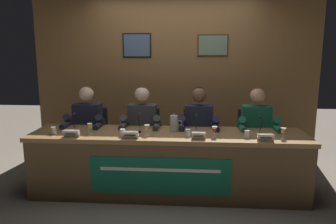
% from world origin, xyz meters
% --- Properties ---
extents(ground_plane, '(12.00, 12.00, 0.00)m').
position_xyz_m(ground_plane, '(0.00, 0.00, 0.00)').
color(ground_plane, gray).
extents(wall_back_panelled, '(4.44, 0.14, 2.60)m').
position_xyz_m(wall_back_panelled, '(-0.00, 1.45, 1.30)').
color(wall_back_panelled, brown).
rests_on(wall_back_panelled, ground_plane).
extents(conference_table, '(3.24, 0.74, 0.74)m').
position_xyz_m(conference_table, '(-0.00, -0.11, 0.51)').
color(conference_table, olive).
rests_on(conference_table, ground_plane).
extents(chair_far_left, '(0.44, 0.45, 0.92)m').
position_xyz_m(chair_far_left, '(-1.10, 0.55, 0.45)').
color(chair_far_left, black).
rests_on(chair_far_left, ground_plane).
extents(panelist_far_left, '(0.51, 0.48, 1.25)m').
position_xyz_m(panelist_far_left, '(-1.10, 0.35, 0.73)').
color(panelist_far_left, black).
rests_on(panelist_far_left, ground_plane).
extents(nameplate_far_left, '(0.18, 0.06, 0.08)m').
position_xyz_m(nameplate_far_left, '(-1.07, -0.26, 0.78)').
color(nameplate_far_left, white).
rests_on(nameplate_far_left, conference_table).
extents(juice_glass_far_left, '(0.06, 0.06, 0.12)m').
position_xyz_m(juice_glass_far_left, '(-0.90, -0.11, 0.83)').
color(juice_glass_far_left, white).
rests_on(juice_glass_far_left, conference_table).
extents(water_cup_far_left, '(0.06, 0.06, 0.08)m').
position_xyz_m(water_cup_far_left, '(-1.32, -0.15, 0.78)').
color(water_cup_far_left, silver).
rests_on(water_cup_far_left, conference_table).
extents(microphone_far_left, '(0.06, 0.17, 0.22)m').
position_xyz_m(microphone_far_left, '(-1.15, -0.01, 0.82)').
color(microphone_far_left, black).
rests_on(microphone_far_left, conference_table).
extents(chair_center_left, '(0.44, 0.45, 0.92)m').
position_xyz_m(chair_center_left, '(-0.37, 0.55, 0.45)').
color(chair_center_left, black).
rests_on(chair_center_left, ground_plane).
extents(panelist_center_left, '(0.51, 0.48, 1.25)m').
position_xyz_m(panelist_center_left, '(-0.37, 0.35, 0.73)').
color(panelist_center_left, black).
rests_on(panelist_center_left, ground_plane).
extents(nameplate_center_left, '(0.18, 0.06, 0.08)m').
position_xyz_m(nameplate_center_left, '(-0.40, -0.27, 0.78)').
color(nameplate_center_left, white).
rests_on(nameplate_center_left, conference_table).
extents(juice_glass_center_left, '(0.06, 0.06, 0.12)m').
position_xyz_m(juice_glass_center_left, '(-0.23, -0.14, 0.83)').
color(juice_glass_center_left, white).
rests_on(juice_glass_center_left, conference_table).
extents(water_cup_center_left, '(0.06, 0.06, 0.08)m').
position_xyz_m(water_cup_center_left, '(-0.50, -0.20, 0.78)').
color(water_cup_center_left, silver).
rests_on(water_cup_center_left, conference_table).
extents(microphone_center_left, '(0.06, 0.17, 0.22)m').
position_xyz_m(microphone_center_left, '(-0.35, 0.03, 0.82)').
color(microphone_center_left, black).
rests_on(microphone_center_left, conference_table).
extents(chair_center_right, '(0.44, 0.45, 0.92)m').
position_xyz_m(chair_center_right, '(0.37, 0.55, 0.45)').
color(chair_center_right, black).
rests_on(chair_center_right, ground_plane).
extents(panelist_center_right, '(0.51, 0.48, 1.25)m').
position_xyz_m(panelist_center_right, '(0.37, 0.35, 0.73)').
color(panelist_center_right, black).
rests_on(panelist_center_right, ground_plane).
extents(nameplate_center_right, '(0.15, 0.06, 0.08)m').
position_xyz_m(nameplate_center_right, '(0.35, -0.25, 0.78)').
color(nameplate_center_right, white).
rests_on(nameplate_center_right, conference_table).
extents(juice_glass_center_right, '(0.06, 0.06, 0.12)m').
position_xyz_m(juice_glass_center_right, '(0.53, -0.16, 0.83)').
color(juice_glass_center_right, white).
rests_on(juice_glass_center_right, conference_table).
extents(water_cup_center_right, '(0.06, 0.06, 0.08)m').
position_xyz_m(water_cup_center_right, '(0.24, -0.14, 0.78)').
color(water_cup_center_right, silver).
rests_on(water_cup_center_right, conference_table).
extents(microphone_center_right, '(0.06, 0.17, 0.22)m').
position_xyz_m(microphone_center_right, '(0.33, -0.01, 0.82)').
color(microphone_center_right, black).
rests_on(microphone_center_right, conference_table).
extents(chair_far_right, '(0.44, 0.45, 0.92)m').
position_xyz_m(chair_far_right, '(1.10, 0.55, 0.45)').
color(chair_far_right, black).
rests_on(chair_far_right, ground_plane).
extents(panelist_far_right, '(0.51, 0.48, 1.25)m').
position_xyz_m(panelist_far_right, '(1.10, 0.35, 0.73)').
color(panelist_far_right, black).
rests_on(panelist_far_right, ground_plane).
extents(nameplate_far_right, '(0.17, 0.06, 0.08)m').
position_xyz_m(nameplate_far_right, '(1.07, -0.28, 0.78)').
color(nameplate_far_right, white).
rests_on(nameplate_far_right, conference_table).
extents(juice_glass_far_right, '(0.06, 0.06, 0.12)m').
position_xyz_m(juice_glass_far_right, '(1.28, -0.18, 0.83)').
color(juice_glass_far_right, white).
rests_on(juice_glass_far_right, conference_table).
extents(water_cup_far_right, '(0.06, 0.06, 0.08)m').
position_xyz_m(water_cup_far_right, '(0.89, -0.16, 0.78)').
color(water_cup_far_right, silver).
rests_on(water_cup_far_right, conference_table).
extents(microphone_far_right, '(0.06, 0.17, 0.22)m').
position_xyz_m(microphone_far_right, '(1.07, -0.04, 0.82)').
color(microphone_far_right, black).
rests_on(microphone_far_right, conference_table).
extents(water_pitcher_central, '(0.15, 0.10, 0.21)m').
position_xyz_m(water_pitcher_central, '(0.07, 0.09, 0.84)').
color(water_pitcher_central, silver).
rests_on(water_pitcher_central, conference_table).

